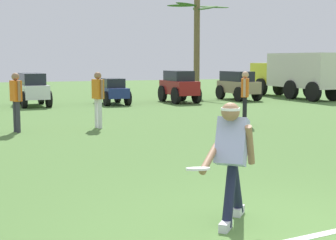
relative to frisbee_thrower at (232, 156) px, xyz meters
name	(u,v)px	position (x,y,z in m)	size (l,w,h in m)	color
ground_plane	(285,238)	(0.33, -0.63, -0.80)	(80.00, 80.00, 0.00)	#4F7737
frisbee_thrower	(232,156)	(0.00, 0.00, 0.00)	(0.92, 0.75, 1.43)	#191E38
frisbee_in_flight	(198,169)	(-0.57, -0.35, -0.03)	(0.29, 0.29, 0.05)	white
teammate_near_sideline	(98,94)	(0.37, 8.81, 0.14)	(0.30, 0.49, 1.56)	silver
teammate_midfield	(245,93)	(4.52, 7.99, 0.14)	(0.35, 0.45, 1.56)	black
teammate_deep	(16,97)	(-1.82, 8.71, 0.14)	(0.30, 0.49, 1.56)	#33333D
parked_car_slot_d	(32,88)	(-0.68, 16.46, -0.08)	(1.31, 2.46, 1.34)	silver
parked_car_slot_e	(112,91)	(2.60, 16.13, -0.24)	(1.14, 2.22, 1.10)	navy
parked_car_slot_f	(179,86)	(5.60, 16.03, -0.06)	(1.24, 2.38, 1.40)	maroon
parked_car_slot_g	(238,84)	(8.73, 16.42, -0.08)	(1.31, 2.46, 1.34)	#998466
box_truck	(294,73)	(11.89, 16.54, 0.43)	(1.63, 5.95, 2.20)	yellow
palm_tree_far_right	(197,38)	(8.16, 20.02, 2.24)	(3.55, 3.27, 5.01)	brown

